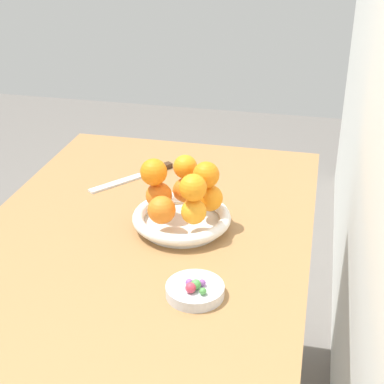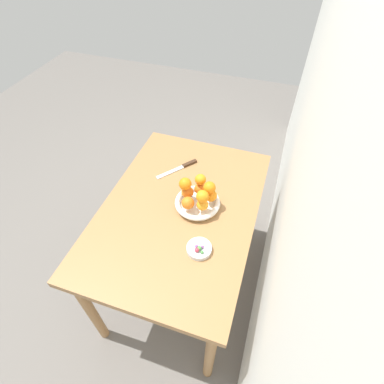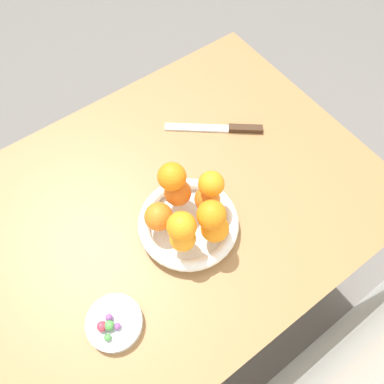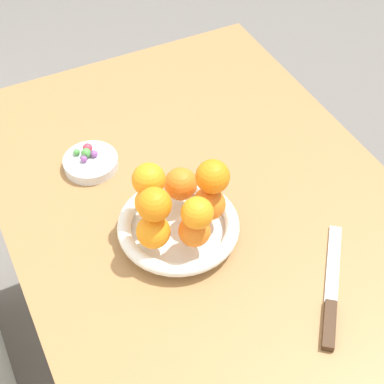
% 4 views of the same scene
% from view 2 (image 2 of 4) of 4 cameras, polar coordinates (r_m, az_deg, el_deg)
% --- Properties ---
extents(ground_plane, '(6.00, 6.00, 0.00)m').
position_cam_2_polar(ground_plane, '(2.13, -1.79, -15.95)').
color(ground_plane, slate).
extents(wall_back, '(4.00, 0.05, 2.50)m').
position_cam_2_polar(wall_back, '(1.12, 22.64, 7.70)').
color(wall_back, silver).
rests_on(wall_back, ground_plane).
extents(dining_table, '(1.10, 0.76, 0.74)m').
position_cam_2_polar(dining_table, '(1.58, -2.34, -5.09)').
color(dining_table, '#9E7042').
rests_on(dining_table, ground_plane).
extents(fruit_bowl, '(0.23, 0.23, 0.04)m').
position_cam_2_polar(fruit_bowl, '(1.50, 1.05, -2.13)').
color(fruit_bowl, white).
rests_on(fruit_bowl, dining_table).
extents(candy_dish, '(0.11, 0.11, 0.02)m').
position_cam_2_polar(candy_dish, '(1.35, 1.36, -10.75)').
color(candy_dish, silver).
rests_on(candy_dish, dining_table).
extents(orange_0, '(0.06, 0.06, 0.06)m').
position_cam_2_polar(orange_0, '(1.43, 1.99, -2.47)').
color(orange_0, orange).
rests_on(orange_0, fruit_bowl).
extents(orange_1, '(0.06, 0.06, 0.06)m').
position_cam_2_polar(orange_1, '(1.47, 3.60, -0.70)').
color(orange_1, orange).
rests_on(orange_1, fruit_bowl).
extents(orange_2, '(0.06, 0.06, 0.06)m').
position_cam_2_polar(orange_2, '(1.50, 1.52, 0.62)').
color(orange_2, orange).
rests_on(orange_2, fruit_bowl).
extents(orange_3, '(0.06, 0.06, 0.06)m').
position_cam_2_polar(orange_3, '(1.48, -0.87, -0.03)').
color(orange_3, orange).
rests_on(orange_3, fruit_bowl).
extents(orange_4, '(0.06, 0.06, 0.06)m').
position_cam_2_polar(orange_4, '(1.43, -0.80, -2.09)').
color(orange_4, orange).
rests_on(orange_4, fruit_bowl).
extents(orange_5, '(0.06, 0.06, 0.06)m').
position_cam_2_polar(orange_5, '(1.47, 1.62, 2.38)').
color(orange_5, orange).
rests_on(orange_5, orange_2).
extents(orange_6, '(0.06, 0.06, 0.06)m').
position_cam_2_polar(orange_6, '(1.42, 3.35, 0.83)').
color(orange_6, orange).
rests_on(orange_6, orange_1).
extents(orange_7, '(0.06, 0.06, 0.06)m').
position_cam_2_polar(orange_7, '(1.39, 2.05, -0.74)').
color(orange_7, orange).
rests_on(orange_7, orange_0).
extents(orange_8, '(0.06, 0.06, 0.06)m').
position_cam_2_polar(orange_8, '(1.43, -1.31, 1.56)').
color(orange_8, orange).
rests_on(orange_8, orange_3).
extents(candy_ball_0, '(0.01, 0.01, 0.01)m').
position_cam_2_polar(candy_ball_0, '(1.32, 1.92, -11.39)').
color(candy_ball_0, '#4C9947').
rests_on(candy_ball_0, candy_dish).
extents(candy_ball_1, '(0.02, 0.02, 0.02)m').
position_cam_2_polar(candy_ball_1, '(1.32, 0.94, -10.99)').
color(candy_ball_1, '#C6384C').
rests_on(candy_ball_1, candy_dish).
extents(candy_ball_2, '(0.01, 0.01, 0.01)m').
position_cam_2_polar(candy_ball_2, '(1.34, 1.97, -10.42)').
color(candy_ball_2, '#8C4C99').
rests_on(candy_ball_2, candy_dish).
extents(candy_ball_3, '(0.02, 0.02, 0.02)m').
position_cam_2_polar(candy_ball_3, '(1.33, 1.41, -10.65)').
color(candy_ball_3, '#4C9947').
rests_on(candy_ball_3, candy_dish).
extents(candy_ball_4, '(0.01, 0.01, 0.01)m').
position_cam_2_polar(candy_ball_4, '(1.34, 0.90, -10.31)').
color(candy_ball_4, '#8C4C99').
rests_on(candy_ball_4, candy_dish).
extents(knife, '(0.22, 0.18, 0.01)m').
position_cam_2_polar(knife, '(1.71, -2.19, 4.70)').
color(knife, '#3F2819').
rests_on(knife, dining_table).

